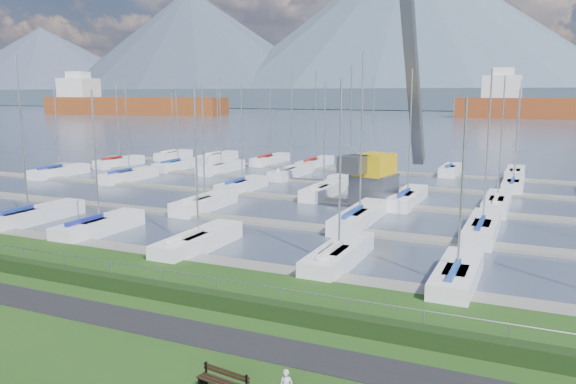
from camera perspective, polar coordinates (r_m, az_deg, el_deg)
The scene contains 12 objects.
path at distance 24.41m, azimuth -14.97°, elevation -12.59°, with size 160.00×2.00×0.04m, color black.
water at distance 280.84m, azimuth 21.42°, elevation 7.35°, with size 800.00×540.00×0.20m, color #424C61.
hedge at distance 26.20m, azimuth -11.37°, elevation -10.06°, with size 80.00×0.70×0.70m, color black.
fence at distance 26.23m, azimuth -10.93°, elevation -8.05°, with size 0.04×0.04×80.00m, color gray.
foothill at distance 350.61m, azimuth 22.11°, elevation 8.75°, with size 900.00×80.00×12.00m, color #3B4A57.
mountains at distance 426.63m, azimuth 23.93°, elevation 14.21°, with size 1190.00×360.00×115.00m.
docks at distance 49.44m, azimuth 6.67°, elevation -1.10°, with size 90.00×41.60×0.25m.
bench_right at distance 18.43m, azimuth -6.59°, elevation -18.69°, with size 1.84×0.68×0.85m.
person at distance 17.96m, azimuth -0.20°, elevation -18.86°, with size 0.42×0.28×1.16m, color #ACADB3.
crane at distance 48.84m, azimuth 9.75°, elevation 5.26°, with size 4.74×13.38×22.35m.
cargo_ship_west at distance 266.49m, azimuth -16.05°, elevation 8.43°, with size 84.76×29.42×21.50m.
sailboat_fleet at distance 52.42m, azimuth 5.15°, elevation 5.70°, with size 75.11×49.66×12.69m.
Camera 1 is at (14.53, -20.30, 9.25)m, focal length 35.00 mm.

